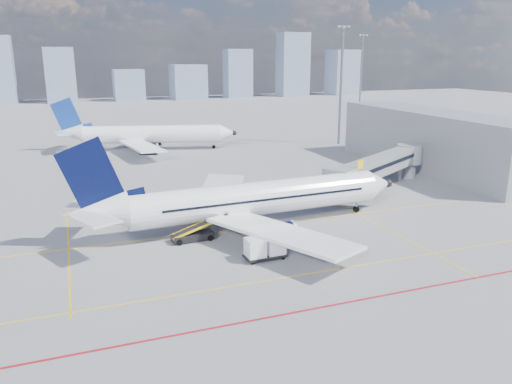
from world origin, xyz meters
TOP-DOWN VIEW (x-y plane):
  - ground at (0.00, 0.00)m, footprint 420.00×420.00m
  - apron_markings at (-0.58, -3.91)m, footprint 90.00×35.12m
  - jet_bridge at (23.51, 16.91)m, footprint 23.55×15.78m
  - terminal_block at (39.95, 26.00)m, footprint 10.00×42.00m
  - floodlight_mast_ne at (38.00, 55.00)m, footprint 3.20×0.61m
  - floodlight_mast_far at (65.00, 90.00)m, footprint 3.20×0.61m
  - distant_skyline at (-2.37, 190.00)m, footprint 255.52×14.70m
  - main_aircraft at (-0.86, 8.04)m, footprint 39.89×34.74m
  - second_aircraft at (-4.08, 62.45)m, footprint 37.29×31.98m
  - baggage_tug at (4.00, -3.15)m, footprint 2.73×2.06m
  - cargo_dolly at (-2.18, -1.45)m, footprint 4.13×1.96m
  - belt_loader at (-7.38, 5.93)m, footprint 6.42×1.99m
  - ramp_worker at (5.17, -3.94)m, footprint 0.41×0.61m

SIDE VIEW (x-z plane):
  - ground at x=0.00m, z-range 0.00..0.00m
  - apron_markings at x=-0.58m, z-range 0.00..0.01m
  - belt_loader at x=-7.38m, z-range -0.63..1.97m
  - baggage_tug at x=4.00m, z-range -0.04..1.67m
  - ramp_worker at x=5.17m, z-range 0.00..1.67m
  - cargo_dolly at x=-2.18m, z-range 0.11..2.34m
  - main_aircraft at x=-0.86m, z-range -2.59..9.03m
  - second_aircraft at x=-4.08m, z-range -2.31..8.76m
  - jet_bridge at x=23.51m, z-range 0.59..6.89m
  - terminal_block at x=39.95m, z-range 0.00..10.00m
  - distant_skyline at x=-2.37m, z-range -3.05..27.48m
  - floodlight_mast_ne at x=38.00m, z-range 0.86..26.31m
  - floodlight_mast_far at x=65.00m, z-range 0.86..26.31m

